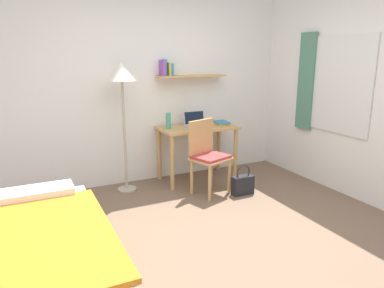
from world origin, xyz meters
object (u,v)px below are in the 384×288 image
(water_bottle, at_px, (168,121))
(book_stack, at_px, (221,123))
(desk, at_px, (197,137))
(standing_lamp, at_px, (122,80))
(handbag, at_px, (243,184))
(laptop, at_px, (195,122))
(desk_chair, at_px, (207,153))
(bed, at_px, (45,258))

(water_bottle, distance_m, book_stack, 0.78)
(desk, distance_m, standing_lamp, 1.30)
(book_stack, distance_m, handbag, 0.99)
(water_bottle, bearing_deg, book_stack, -4.52)
(standing_lamp, distance_m, laptop, 1.19)
(desk, bearing_deg, standing_lamp, 179.49)
(desk, bearing_deg, water_bottle, 173.29)
(desk_chair, xyz_separation_m, water_bottle, (-0.29, 0.55, 0.34))
(desk_chair, distance_m, book_stack, 0.74)
(laptop, xyz_separation_m, water_bottle, (-0.41, -0.02, 0.05))
(standing_lamp, height_order, book_stack, standing_lamp)
(book_stack, bearing_deg, desk, 177.92)
(desk_chair, relative_size, laptop, 2.86)
(bed, bearing_deg, desk, 38.38)
(bed, distance_m, handbag, 2.54)
(bed, relative_size, water_bottle, 8.77)
(standing_lamp, xyz_separation_m, book_stack, (1.38, -0.02, -0.64))
(water_bottle, bearing_deg, laptop, 2.45)
(handbag, bearing_deg, desk_chair, 145.74)
(standing_lamp, relative_size, water_bottle, 7.64)
(desk_chair, height_order, standing_lamp, standing_lamp)
(water_bottle, bearing_deg, bed, -134.75)
(desk, xyz_separation_m, water_bottle, (-0.41, 0.05, 0.25))
(desk_chair, xyz_separation_m, standing_lamp, (-0.90, 0.51, 0.90))
(bed, xyz_separation_m, water_bottle, (1.71, 1.72, 0.62))
(handbag, bearing_deg, desk, 108.83)
(desk_chair, height_order, handbag, desk_chair)
(desk, xyz_separation_m, desk_chair, (-0.11, -0.51, -0.09))
(bed, xyz_separation_m, handbag, (2.37, 0.91, -0.11))
(desk_chair, xyz_separation_m, book_stack, (0.48, 0.49, 0.26))
(book_stack, xyz_separation_m, handbag, (-0.11, -0.75, -0.65))
(standing_lamp, xyz_separation_m, laptop, (1.02, 0.06, -0.61))
(standing_lamp, relative_size, handbag, 4.24)
(bed, relative_size, desk, 1.78)
(desk, height_order, standing_lamp, standing_lamp)
(bed, xyz_separation_m, book_stack, (2.48, 1.66, 0.54))
(bed, height_order, water_bottle, water_bottle)
(desk_chair, distance_m, water_bottle, 0.71)
(desk, xyz_separation_m, book_stack, (0.37, -0.01, 0.17))
(book_stack, bearing_deg, handbag, -98.22)
(desk_chair, height_order, book_stack, desk_chair)
(bed, height_order, standing_lamp, standing_lamp)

